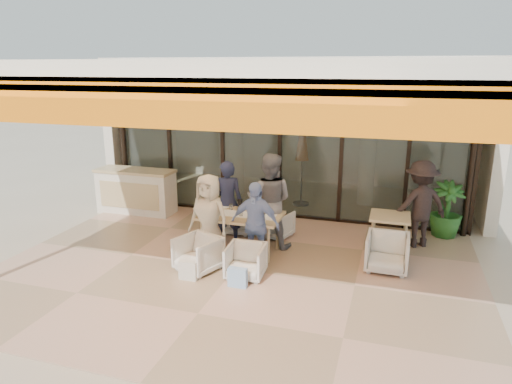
# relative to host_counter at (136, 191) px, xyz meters

# --- Properties ---
(ground) EXTENTS (70.00, 70.00, 0.00)m
(ground) POSITION_rel_host_counter_xyz_m (3.26, -2.30, -0.53)
(ground) COLOR #C6B293
(ground) RESTS_ON ground
(terrace_floor) EXTENTS (8.00, 6.00, 0.01)m
(terrace_floor) POSITION_rel_host_counter_xyz_m (3.26, -2.30, -0.53)
(terrace_floor) COLOR tan
(terrace_floor) RESTS_ON ground
(terrace_structure) EXTENTS (8.00, 6.00, 3.40)m
(terrace_structure) POSITION_rel_host_counter_xyz_m (3.26, -2.56, 2.72)
(terrace_structure) COLOR silver
(terrace_structure) RESTS_ON ground
(glass_storefront) EXTENTS (8.08, 0.10, 3.20)m
(glass_storefront) POSITION_rel_host_counter_xyz_m (3.26, 0.70, 1.07)
(glass_storefront) COLOR #9EADA3
(glass_storefront) RESTS_ON ground
(interior_block) EXTENTS (9.05, 3.62, 3.52)m
(interior_block) POSITION_rel_host_counter_xyz_m (3.27, 3.02, 1.70)
(interior_block) COLOR silver
(interior_block) RESTS_ON ground
(host_counter) EXTENTS (1.85, 0.65, 1.04)m
(host_counter) POSITION_rel_host_counter_xyz_m (0.00, 0.00, 0.00)
(host_counter) COLOR silver
(host_counter) RESTS_ON ground
(dining_table) EXTENTS (1.50, 0.90, 0.93)m
(dining_table) POSITION_rel_host_counter_xyz_m (3.10, -1.52, 0.16)
(dining_table) COLOR tan
(dining_table) RESTS_ON ground
(chair_far_left) EXTENTS (0.66, 0.63, 0.60)m
(chair_far_left) POSITION_rel_host_counter_xyz_m (2.69, -0.58, -0.23)
(chair_far_left) COLOR silver
(chair_far_left) RESTS_ON ground
(chair_far_right) EXTENTS (0.72, 0.69, 0.61)m
(chair_far_right) POSITION_rel_host_counter_xyz_m (3.53, -0.58, -0.23)
(chair_far_right) COLOR silver
(chair_far_right) RESTS_ON ground
(chair_near_left) EXTENTS (0.82, 0.80, 0.67)m
(chair_near_left) POSITION_rel_host_counter_xyz_m (2.69, -2.48, -0.20)
(chair_near_left) COLOR silver
(chair_near_left) RESTS_ON ground
(chair_near_right) EXTENTS (0.63, 0.59, 0.62)m
(chair_near_right) POSITION_rel_host_counter_xyz_m (3.53, -2.48, -0.22)
(chair_near_right) COLOR silver
(chair_near_right) RESTS_ON ground
(diner_navy) EXTENTS (0.69, 0.56, 1.62)m
(diner_navy) POSITION_rel_host_counter_xyz_m (2.69, -1.08, 0.28)
(diner_navy) COLOR #1B243D
(diner_navy) RESTS_ON ground
(diner_grey) EXTENTS (0.92, 0.73, 1.81)m
(diner_grey) POSITION_rel_host_counter_xyz_m (3.53, -1.08, 0.37)
(diner_grey) COLOR slate
(diner_grey) RESTS_ON ground
(diner_cream) EXTENTS (0.83, 0.61, 1.56)m
(diner_cream) POSITION_rel_host_counter_xyz_m (2.69, -1.98, 0.25)
(diner_cream) COLOR beige
(diner_cream) RESTS_ON ground
(diner_periwinkle) EXTENTS (0.90, 0.44, 1.49)m
(diner_periwinkle) POSITION_rel_host_counter_xyz_m (3.53, -1.98, 0.22)
(diner_periwinkle) COLOR #7891C8
(diner_periwinkle) RESTS_ON ground
(tote_bag_cream) EXTENTS (0.30, 0.10, 0.34)m
(tote_bag_cream) POSITION_rel_host_counter_xyz_m (2.69, -2.88, -0.36)
(tote_bag_cream) COLOR silver
(tote_bag_cream) RESTS_ON ground
(tote_bag_blue) EXTENTS (0.30, 0.10, 0.34)m
(tote_bag_blue) POSITION_rel_host_counter_xyz_m (3.53, -2.88, -0.36)
(tote_bag_blue) COLOR #99BFD8
(tote_bag_blue) RESTS_ON ground
(side_table) EXTENTS (0.70, 0.70, 0.74)m
(side_table) POSITION_rel_host_counter_xyz_m (5.71, -0.78, 0.11)
(side_table) COLOR tan
(side_table) RESTS_ON ground
(side_chair) EXTENTS (0.70, 0.65, 0.70)m
(side_chair) POSITION_rel_host_counter_xyz_m (5.71, -1.53, -0.18)
(side_chair) COLOR silver
(side_chair) RESTS_ON ground
(standing_woman) EXTENTS (1.25, 1.06, 1.68)m
(standing_woman) POSITION_rel_host_counter_xyz_m (6.22, -0.25, 0.31)
(standing_woman) COLOR black
(standing_woman) RESTS_ON ground
(potted_palm) EXTENTS (0.77, 0.77, 1.14)m
(potted_palm) POSITION_rel_host_counter_xyz_m (6.77, 0.46, 0.04)
(potted_palm) COLOR #1E5919
(potted_palm) RESTS_ON ground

